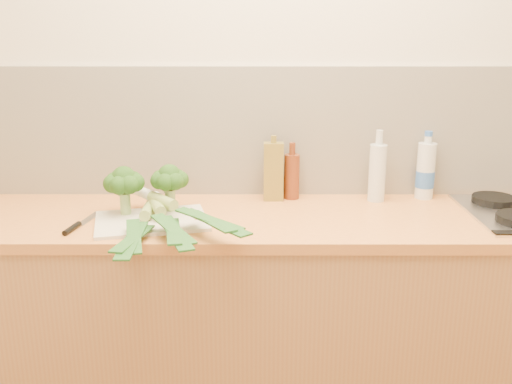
{
  "coord_description": "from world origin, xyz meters",
  "views": [
    {
      "loc": [
        -0.08,
        -0.87,
        1.58
      ],
      "look_at": [
        -0.09,
        1.1,
        1.02
      ],
      "focal_mm": 40.0,
      "sensor_mm": 36.0,
      "label": 1
    }
  ],
  "objects": [
    {
      "name": "broccoli_right",
      "position": [
        -0.42,
        1.22,
        1.03
      ],
      "size": [
        0.14,
        0.15,
        0.18
      ],
      "color": "#88A962",
      "rests_on": "chopping_board"
    },
    {
      "name": "leek_front",
      "position": [
        -0.49,
        1.08,
        0.94
      ],
      "size": [
        0.11,
        0.68,
        0.04
      ],
      "rotation": [
        0.0,
        0.0,
        0.02
      ],
      "color": "white",
      "rests_on": "chopping_board"
    },
    {
      "name": "glass_bottle",
      "position": [
        0.41,
        1.39,
        1.02
      ],
      "size": [
        0.07,
        0.07,
        0.29
      ],
      "color": "silver",
      "rests_on": "counter"
    },
    {
      "name": "oil_tin",
      "position": [
        -0.02,
        1.4,
        1.02
      ],
      "size": [
        0.08,
        0.05,
        0.27
      ],
      "color": "olive",
      "rests_on": "counter"
    },
    {
      "name": "leek_mid",
      "position": [
        -0.42,
        1.05,
        0.95
      ],
      "size": [
        0.26,
        0.6,
        0.04
      ],
      "rotation": [
        0.0,
        0.0,
        0.35
      ],
      "color": "white",
      "rests_on": "chopping_board"
    },
    {
      "name": "chopping_board",
      "position": [
        -0.47,
        1.11,
        0.91
      ],
      "size": [
        0.46,
        0.38,
        0.01
      ],
      "primitive_type": "cube",
      "rotation": [
        0.0,
        0.0,
        0.23
      ],
      "color": "beige",
      "rests_on": "counter"
    },
    {
      "name": "leek_back",
      "position": [
        -0.39,
        1.1,
        0.97
      ],
      "size": [
        0.48,
        0.56,
        0.04
      ],
      "rotation": [
        0.0,
        0.0,
        0.7
      ],
      "color": "white",
      "rests_on": "chopping_board"
    },
    {
      "name": "broccoli_left",
      "position": [
        -0.58,
        1.18,
        1.04
      ],
      "size": [
        0.15,
        0.15,
        0.18
      ],
      "color": "#88A962",
      "rests_on": "chopping_board"
    },
    {
      "name": "amber_bottle",
      "position": [
        0.06,
        1.43,
        1.0
      ],
      "size": [
        0.06,
        0.06,
        0.24
      ],
      "color": "#642B13",
      "rests_on": "counter"
    },
    {
      "name": "water_bottle",
      "position": [
        0.62,
        1.43,
        1.01
      ],
      "size": [
        0.08,
        0.08,
        0.26
      ],
      "color": "silver",
      "rests_on": "counter"
    },
    {
      "name": "room_shell",
      "position": [
        0.0,
        1.49,
        1.17
      ],
      "size": [
        3.5,
        3.5,
        3.5
      ],
      "color": "beige",
      "rests_on": "ground"
    },
    {
      "name": "chefs_knife",
      "position": [
        -0.73,
        1.05,
        0.91
      ],
      "size": [
        0.07,
        0.27,
        0.02
      ],
      "rotation": [
        0.0,
        0.0,
        -0.18
      ],
      "color": "silver",
      "rests_on": "counter"
    },
    {
      "name": "counter",
      "position": [
        0.0,
        1.2,
        0.45
      ],
      "size": [
        3.2,
        0.62,
        0.9
      ],
      "color": "#A77845",
      "rests_on": "ground"
    }
  ]
}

